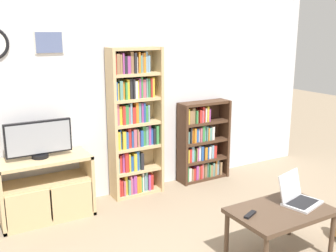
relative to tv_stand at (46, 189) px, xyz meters
name	(u,v)px	position (x,y,z in m)	size (l,w,h in m)	color
wall_back	(122,92)	(1.06, 0.30, 0.95)	(5.93, 0.09, 2.60)	silver
tv_stand	(46,189)	(0.00, 0.00, 0.00)	(0.99, 0.45, 0.70)	tan
television	(39,139)	(-0.03, 0.05, 0.56)	(0.70, 0.18, 0.41)	black
bookshelf_tall	(133,124)	(1.13, 0.14, 0.57)	(0.66, 0.25, 1.85)	tan
bookshelf_short	(200,144)	(2.15, 0.14, 0.17)	(0.74, 0.25, 1.10)	#472D1E
coffee_table	(281,215)	(1.65, -1.85, 0.08)	(0.90, 0.58, 0.48)	#4C3828
laptop	(297,196)	(1.89, -1.82, 0.20)	(0.41, 0.38, 0.28)	silver
remote_near_laptop	(250,215)	(1.33, -1.81, 0.14)	(0.16, 0.10, 0.02)	black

